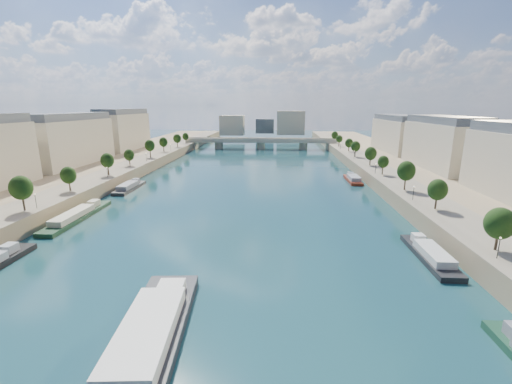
# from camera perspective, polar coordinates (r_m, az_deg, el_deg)

# --- Properties ---
(ground) EXTENTS (700.00, 700.00, 0.00)m
(ground) POSITION_cam_1_polar(r_m,az_deg,el_deg) (119.93, -2.48, -1.32)
(ground) COLOR #0C2D38
(ground) RESTS_ON ground
(quay_left) EXTENTS (44.00, 520.00, 5.00)m
(quay_left) POSITION_cam_1_polar(r_m,az_deg,el_deg) (145.49, -31.98, 0.29)
(quay_left) COLOR #9E8460
(quay_left) RESTS_ON ground
(quay_right) EXTENTS (44.00, 520.00, 5.00)m
(quay_right) POSITION_cam_1_polar(r_m,az_deg,el_deg) (132.89, 30.12, -0.61)
(quay_right) COLOR #9E8460
(quay_right) RESTS_ON ground
(pave_left) EXTENTS (14.00, 520.00, 0.10)m
(pave_left) POSITION_cam_1_polar(r_m,az_deg,el_deg) (136.83, -26.99, 1.25)
(pave_left) COLOR gray
(pave_left) RESTS_ON quay_left
(pave_right) EXTENTS (14.00, 520.00, 0.10)m
(pave_right) POSITION_cam_1_polar(r_m,az_deg,el_deg) (126.27, 24.17, 0.58)
(pave_right) COLOR gray
(pave_right) RESTS_ON quay_right
(trees_left) EXTENTS (4.80, 268.80, 8.26)m
(trees_left) POSITION_cam_1_polar(r_m,az_deg,el_deg) (136.56, -26.11, 3.66)
(trees_left) COLOR #382B1E
(trees_left) RESTS_ON ground
(trees_right) EXTENTS (4.80, 268.80, 8.26)m
(trees_right) POSITION_cam_1_polar(r_m,az_deg,el_deg) (133.80, 22.14, 3.87)
(trees_right) COLOR #382B1E
(trees_right) RESTS_ON ground
(lamps_left) EXTENTS (0.36, 200.36, 4.28)m
(lamps_left) POSITION_cam_1_polar(r_m,az_deg,el_deg) (125.62, -27.61, 1.42)
(lamps_left) COLOR black
(lamps_left) RESTS_ON ground
(lamps_right) EXTENTS (0.36, 200.36, 4.28)m
(lamps_right) POSITION_cam_1_polar(r_m,az_deg,el_deg) (128.82, 21.67, 2.33)
(lamps_right) COLOR black
(lamps_right) RESTS_ON ground
(buildings_left) EXTENTS (16.00, 226.00, 23.20)m
(buildings_left) POSITION_cam_1_polar(r_m,az_deg,el_deg) (160.60, -34.01, 6.22)
(buildings_left) COLOR #BDAC91
(buildings_left) RESTS_ON ground
(buildings_right) EXTENTS (16.00, 226.00, 23.20)m
(buildings_right) POSITION_cam_1_polar(r_m,az_deg,el_deg) (147.14, 33.31, 5.80)
(buildings_right) COLOR #BDAC91
(buildings_right) RESTS_ON ground
(skyline) EXTENTS (79.00, 42.00, 22.00)m
(skyline) POSITION_cam_1_polar(r_m,az_deg,el_deg) (334.99, 1.97, 11.25)
(skyline) COLOR #BDAC91
(skyline) RESTS_ON ground
(bridge) EXTENTS (112.00, 12.00, 8.15)m
(bridge) POSITION_cam_1_polar(r_m,az_deg,el_deg) (261.18, 0.79, 8.30)
(bridge) COLOR #C1B79E
(bridge) RESTS_ON ground
(tour_barge) EXTENTS (10.95, 30.51, 4.06)m
(tour_barge) POSITION_cam_1_polar(r_m,az_deg,el_deg) (54.39, -16.93, -21.19)
(tour_barge) COLOR black
(tour_barge) RESTS_ON ground
(moored_barges_right) EXTENTS (5.00, 162.07, 3.60)m
(moored_barges_right) POSITION_cam_1_polar(r_m,az_deg,el_deg) (78.11, 28.97, -11.30)
(moored_barges_right) COLOR black
(moored_barges_right) RESTS_ON ground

